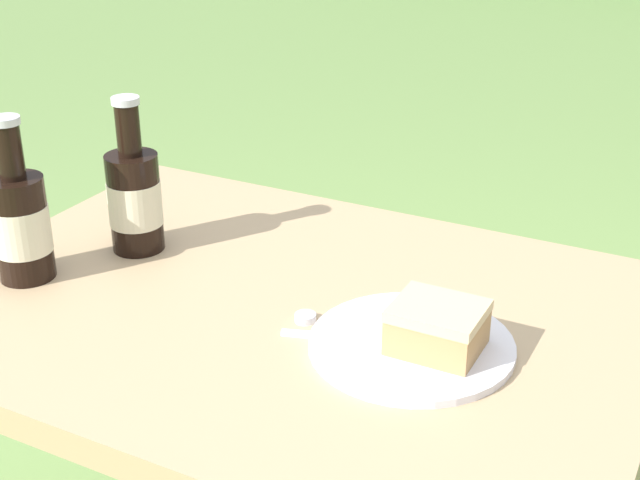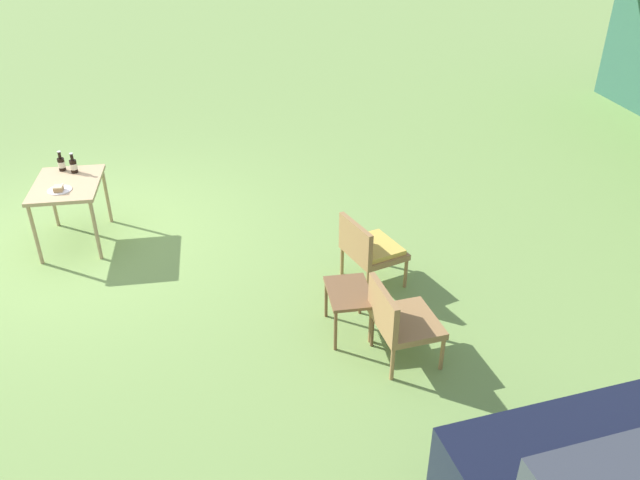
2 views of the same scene
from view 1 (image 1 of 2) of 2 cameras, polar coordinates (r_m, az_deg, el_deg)
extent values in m
cube|color=tan|center=(1.20, -2.20, -4.81)|extent=(0.96, 0.70, 0.04)
cylinder|color=tan|center=(1.83, -9.27, -7.38)|extent=(0.04, 0.04, 0.70)
cylinder|color=white|center=(1.10, 5.87, -6.70)|extent=(0.25, 0.25, 0.01)
cube|color=tan|center=(1.07, 7.50, -5.85)|extent=(0.10, 0.09, 0.04)
cube|color=#DBBC89|center=(1.06, 7.58, -4.51)|extent=(0.11, 0.09, 0.01)
cylinder|color=black|center=(1.34, -11.76, 2.36)|extent=(0.08, 0.08, 0.15)
cylinder|color=black|center=(1.30, -12.18, 6.91)|extent=(0.03, 0.03, 0.08)
cylinder|color=silver|center=(1.29, -12.36, 8.71)|extent=(0.04, 0.04, 0.01)
cylinder|color=beige|center=(1.34, -11.76, 2.36)|extent=(0.08, 0.08, 0.07)
cylinder|color=black|center=(1.29, -18.57, 0.70)|extent=(0.08, 0.08, 0.15)
cylinder|color=black|center=(1.25, -19.26, 5.36)|extent=(0.03, 0.03, 0.08)
cylinder|color=silver|center=(1.24, -19.54, 7.22)|extent=(0.04, 0.04, 0.01)
cylinder|color=beige|center=(1.29, -18.57, 0.70)|extent=(0.08, 0.08, 0.07)
cube|color=silver|center=(1.11, 1.87, -6.32)|extent=(0.17, 0.06, 0.01)
cylinder|color=silver|center=(1.15, -0.94, -4.99)|extent=(0.03, 0.03, 0.01)
camera|label=2|loc=(7.02, 101.54, 15.63)|focal=35.00mm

